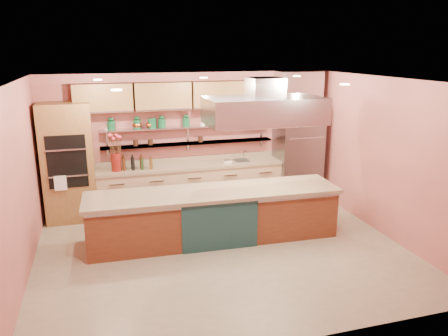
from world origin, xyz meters
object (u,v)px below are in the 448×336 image
object	(u,v)px
copper_kettle	(150,125)
kitchen_scale	(228,161)
flower_vase	(116,162)
island	(214,215)
green_canister	(152,123)
refrigerator	(298,152)

from	to	relation	value
copper_kettle	kitchen_scale	bearing A→B (deg)	-7.94
kitchen_scale	flower_vase	bearing A→B (deg)	174.29
island	green_canister	world-z (taller)	green_canister
kitchen_scale	green_canister	distance (m)	1.76
flower_vase	copper_kettle	xyz separation A→B (m)	(0.71, 0.22, 0.68)
flower_vase	kitchen_scale	world-z (taller)	flower_vase
copper_kettle	green_canister	distance (m)	0.06
refrigerator	island	bearing A→B (deg)	-145.24
island	kitchen_scale	bearing A→B (deg)	67.88
copper_kettle	green_canister	xyz separation A→B (m)	(0.05, 0.00, 0.03)
flower_vase	copper_kettle	size ratio (longest dim) A/B	2.12
island	kitchen_scale	size ratio (longest dim) A/B	27.31
refrigerator	island	distance (m)	2.94
island	copper_kettle	bearing A→B (deg)	116.16
copper_kettle	green_canister	world-z (taller)	green_canister
refrigerator	island	world-z (taller)	refrigerator
island	green_canister	size ratio (longest dim) A/B	21.67
kitchen_scale	island	bearing A→B (deg)	-119.97
copper_kettle	refrigerator	bearing A→B (deg)	-4.11
refrigerator	copper_kettle	world-z (taller)	refrigerator
kitchen_scale	refrigerator	bearing A→B (deg)	-6.06
flower_vase	copper_kettle	distance (m)	1.01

